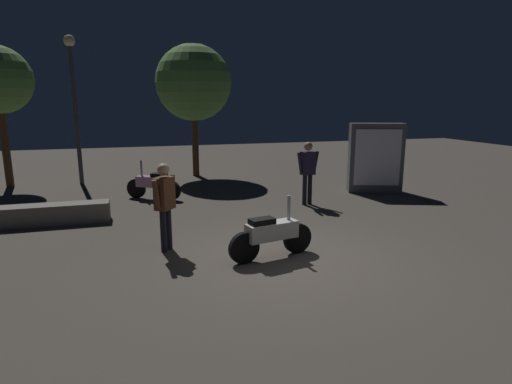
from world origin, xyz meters
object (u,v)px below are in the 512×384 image
object	(u,v)px
person_rider_beside	(308,168)
streetlamp_near	(74,91)
motorcycle_pink_parked_left	(153,184)
person_bystander_far	(165,200)
kiosk_billboard	(376,158)
motorcycle_white_foreground	(272,234)

from	to	relation	value
person_rider_beside	streetlamp_near	size ratio (longest dim) A/B	0.35
motorcycle_pink_parked_left	person_bystander_far	distance (m)	4.43
person_bystander_far	kiosk_billboard	bearing A→B (deg)	-112.59
motorcycle_white_foreground	kiosk_billboard	world-z (taller)	kiosk_billboard
person_rider_beside	streetlamp_near	world-z (taller)	streetlamp_near
motorcycle_white_foreground	streetlamp_near	world-z (taller)	streetlamp_near
motorcycle_white_foreground	person_bystander_far	xyz separation A→B (m)	(-1.77, 0.91, 0.55)
motorcycle_white_foreground	kiosk_billboard	distance (m)	6.57
person_bystander_far	streetlamp_near	world-z (taller)	streetlamp_near
person_rider_beside	person_bystander_far	distance (m)	4.71
motorcycle_white_foreground	person_bystander_far	bearing A→B (deg)	140.41
motorcycle_white_foreground	streetlamp_near	distance (m)	9.58
person_rider_beside	streetlamp_near	distance (m)	8.09
motorcycle_white_foreground	streetlamp_near	size ratio (longest dim) A/B	0.34
motorcycle_white_foreground	motorcycle_pink_parked_left	world-z (taller)	same
motorcycle_white_foreground	person_bystander_far	distance (m)	2.06
streetlamp_near	kiosk_billboard	bearing A→B (deg)	-23.64
person_bystander_far	kiosk_billboard	xyz separation A→B (m)	(6.57, 3.52, 0.07)
motorcycle_white_foreground	motorcycle_pink_parked_left	distance (m)	5.60
person_rider_beside	kiosk_billboard	distance (m)	2.79
motorcycle_pink_parked_left	person_bystander_far	world-z (taller)	person_bystander_far
person_rider_beside	kiosk_billboard	xyz separation A→B (m)	(2.63, 0.94, 0.04)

